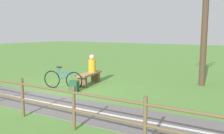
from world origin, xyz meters
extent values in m
plane|color=#548438|center=(0.00, 0.00, 0.00)|extent=(80.00, 80.00, 0.00)
cube|color=#66605E|center=(1.07, 4.00, 0.01)|extent=(4.54, 36.03, 0.02)
cube|color=silver|center=(1.07, 4.00, 0.02)|extent=(2.54, 31.91, 0.00)
cube|color=#937047|center=(-1.67, 0.05, 0.47)|extent=(1.68, 0.72, 0.08)
cube|color=brown|center=(-2.27, -0.06, 0.22)|extent=(0.23, 0.41, 0.43)
cube|color=brown|center=(-1.07, 0.16, 0.22)|extent=(0.23, 0.41, 0.43)
cylinder|color=orange|center=(-1.95, 0.00, 0.79)|extent=(0.38, 0.38, 0.56)
sphere|color=tan|center=(-1.95, 0.00, 1.18)|extent=(0.24, 0.24, 0.24)
torus|color=black|center=(-0.58, 0.16, 0.36)|extent=(0.24, 0.71, 0.72)
torus|color=black|center=(-0.30, -0.80, 0.36)|extent=(0.24, 0.71, 0.72)
cylinder|color=#1E51A3|center=(-0.44, -0.32, 0.67)|extent=(0.27, 0.82, 0.04)
cylinder|color=#1E51A3|center=(-0.48, -0.18, 0.51)|extent=(0.20, 0.60, 0.34)
cylinder|color=#1E51A3|center=(-0.40, -0.47, 0.77)|extent=(0.03, 0.03, 0.20)
cube|color=black|center=(-0.40, -0.47, 0.88)|extent=(0.13, 0.21, 0.05)
cube|color=#1E4C2D|center=(-0.31, 0.40, 0.22)|extent=(0.32, 0.39, 0.43)
cube|color=#245B37|center=(-0.17, 0.44, 0.15)|extent=(0.10, 0.24, 0.20)
cylinder|color=brown|center=(2.50, 1.10, 0.53)|extent=(0.08, 0.08, 1.05)
cylinder|color=brown|center=(2.43, 2.88, 0.53)|extent=(0.08, 0.08, 1.05)
cylinder|color=brown|center=(2.35, 4.66, 0.53)|extent=(0.08, 0.08, 1.05)
cylinder|color=brown|center=(2.35, 4.66, 0.90)|extent=(0.64, 14.22, 0.06)
cylinder|color=brown|center=(2.35, 4.66, 0.47)|extent=(0.64, 14.22, 0.06)
cylinder|color=#473323|center=(-4.19, 4.23, 1.89)|extent=(0.26, 0.26, 3.79)
camera|label=1|loc=(6.40, 6.54, 2.26)|focal=38.36mm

